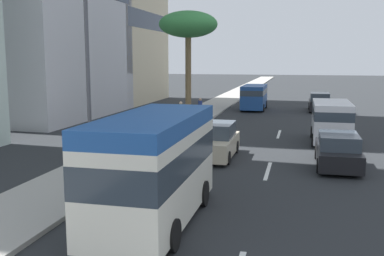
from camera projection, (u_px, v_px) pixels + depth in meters
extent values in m
plane|color=#26282B|center=(284.00, 118.00, 36.78)|extent=(198.00, 198.00, 0.00)
cube|color=#9E9B93|center=(198.00, 115.00, 38.42)|extent=(162.00, 3.33, 0.15)
cube|color=silver|center=(268.00, 171.00, 19.50)|extent=(3.20, 0.16, 0.01)
cube|color=silver|center=(279.00, 134.00, 28.90)|extent=(3.20, 0.16, 0.01)
cube|color=silver|center=(154.00, 174.00, 13.18)|extent=(6.31, 2.26, 2.51)
cube|color=#1E4C93|center=(154.00, 123.00, 12.95)|extent=(6.31, 2.26, 0.48)
cube|color=#28333D|center=(154.00, 158.00, 13.11)|extent=(6.32, 2.26, 0.84)
cylinder|color=black|center=(172.00, 235.00, 11.34)|extent=(0.84, 0.26, 0.84)
cylinder|color=black|center=(94.00, 228.00, 11.84)|extent=(0.84, 0.26, 0.84)
cylinder|color=black|center=(203.00, 193.00, 14.85)|extent=(0.84, 0.26, 0.84)
cylinder|color=black|center=(142.00, 189.00, 15.35)|extent=(0.84, 0.26, 0.84)
cube|color=silver|center=(331.00, 121.00, 25.84)|extent=(4.70, 2.05, 2.17)
cube|color=#2D3842|center=(332.00, 112.00, 25.77)|extent=(4.71, 2.05, 0.52)
cylinder|color=black|center=(313.00, 132.00, 27.56)|extent=(0.72, 0.24, 0.72)
cylinder|color=black|center=(346.00, 133.00, 27.11)|extent=(0.72, 0.24, 0.72)
cylinder|color=black|center=(314.00, 140.00, 24.85)|extent=(0.72, 0.24, 0.72)
cylinder|color=black|center=(351.00, 142.00, 24.40)|extent=(0.72, 0.24, 0.72)
cube|color=#1E478C|center=(254.00, 97.00, 42.50)|extent=(5.25, 2.04, 2.11)
cube|color=#2D3842|center=(254.00, 92.00, 42.43)|extent=(5.26, 2.05, 0.51)
cylinder|color=black|center=(263.00, 108.00, 40.90)|extent=(0.72, 0.24, 0.72)
cylinder|color=black|center=(242.00, 107.00, 41.35)|extent=(0.72, 0.24, 0.72)
cylinder|color=black|center=(266.00, 105.00, 43.92)|extent=(0.72, 0.24, 0.72)
cylinder|color=black|center=(246.00, 104.00, 44.37)|extent=(0.72, 0.24, 0.72)
cube|color=beige|center=(214.00, 146.00, 22.02)|extent=(4.34, 1.90, 0.84)
cube|color=#38424C|center=(215.00, 130.00, 22.11)|extent=(2.39, 1.75, 0.69)
cylinder|color=black|center=(228.00, 158.00, 20.56)|extent=(0.64, 0.22, 0.64)
cylinder|color=black|center=(191.00, 156.00, 20.97)|extent=(0.64, 0.22, 0.64)
cylinder|color=black|center=(236.00, 147.00, 23.15)|extent=(0.64, 0.22, 0.64)
cylinder|color=black|center=(203.00, 145.00, 23.55)|extent=(0.64, 0.22, 0.64)
cube|color=black|center=(319.00, 105.00, 41.41)|extent=(4.73, 1.80, 0.85)
cube|color=#38424C|center=(320.00, 97.00, 41.06)|extent=(2.60, 1.66, 0.69)
cylinder|color=black|center=(310.00, 106.00, 43.05)|extent=(0.64, 0.22, 0.64)
cylinder|color=black|center=(328.00, 106.00, 42.67)|extent=(0.64, 0.22, 0.64)
cylinder|color=black|center=(310.00, 109.00, 40.24)|extent=(0.64, 0.22, 0.64)
cylinder|color=black|center=(329.00, 110.00, 39.85)|extent=(0.64, 0.22, 0.64)
cube|color=black|center=(338.00, 155.00, 20.21)|extent=(4.54, 1.80, 0.74)
cube|color=#38424C|center=(339.00, 141.00, 19.89)|extent=(2.50, 1.66, 0.61)
cylinder|color=black|center=(317.00, 152.00, 21.79)|extent=(0.64, 0.22, 0.64)
cylinder|color=black|center=(353.00, 154.00, 21.40)|extent=(0.64, 0.22, 0.64)
cylinder|color=black|center=(319.00, 166.00, 19.09)|extent=(0.64, 0.22, 0.64)
cylinder|color=black|center=(361.00, 168.00, 18.70)|extent=(0.64, 0.22, 0.64)
cylinder|color=gold|center=(153.00, 127.00, 28.10)|extent=(0.14, 0.14, 0.86)
cylinder|color=gold|center=(154.00, 127.00, 28.26)|extent=(0.14, 0.14, 0.86)
cube|color=#333338|center=(153.00, 115.00, 28.06)|extent=(0.29, 0.36, 0.68)
sphere|color=tan|center=(153.00, 107.00, 27.99)|extent=(0.23, 0.23, 0.23)
cylinder|color=beige|center=(200.00, 114.00, 35.04)|extent=(0.14, 0.14, 0.79)
cylinder|color=beige|center=(200.00, 114.00, 35.19)|extent=(0.14, 0.14, 0.79)
cube|color=navy|center=(200.00, 105.00, 35.00)|extent=(0.39, 0.36, 0.62)
sphere|color=tan|center=(200.00, 99.00, 34.94)|extent=(0.21, 0.21, 0.21)
cylinder|color=#4C8C66|center=(181.00, 120.00, 31.18)|extent=(0.14, 0.14, 0.84)
cylinder|color=#4C8C66|center=(181.00, 120.00, 31.33)|extent=(0.14, 0.14, 0.84)
cube|color=#4C8C66|center=(181.00, 109.00, 31.14)|extent=(0.38, 0.38, 0.67)
sphere|color=beige|center=(181.00, 103.00, 31.07)|extent=(0.23, 0.23, 0.23)
cylinder|color=brown|center=(188.00, 78.00, 33.44)|extent=(0.43, 0.43, 6.49)
ellipsoid|color=#388442|center=(188.00, 24.00, 32.85)|extent=(4.30, 4.30, 1.93)
cylinder|color=#4C4C51|center=(88.00, 86.00, 15.56)|extent=(0.14, 0.14, 7.47)
cube|color=#2D3847|center=(150.00, 21.00, 48.19)|extent=(12.62, 0.08, 1.83)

